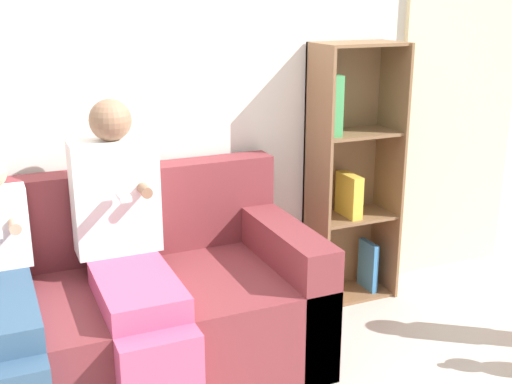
# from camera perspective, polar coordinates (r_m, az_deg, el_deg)

# --- Properties ---
(back_wall) EXTENTS (10.00, 0.06, 2.55)m
(back_wall) POSITION_cam_1_polar(r_m,az_deg,el_deg) (3.40, -12.20, 8.09)
(back_wall) COLOR silver
(back_wall) RESTS_ON ground_plane
(curtain_panel) EXTENTS (0.88, 0.04, 2.30)m
(curtain_panel) POSITION_cam_1_polar(r_m,az_deg,el_deg) (4.36, 17.57, 7.95)
(curtain_panel) COLOR beige
(curtain_panel) RESTS_ON ground_plane
(couch) EXTENTS (1.87, 0.93, 0.95)m
(couch) POSITION_cam_1_polar(r_m,az_deg,el_deg) (3.20, -11.98, -10.68)
(couch) COLOR maroon
(couch) RESTS_ON ground_plane
(adult_seated) EXTENTS (0.40, 0.87, 1.33)m
(adult_seated) POSITION_cam_1_polar(r_m,az_deg,el_deg) (2.97, -11.19, -5.08)
(adult_seated) COLOR #DB4C75
(adult_seated) RESTS_ON ground_plane
(child_seated) EXTENTS (0.29, 0.88, 1.12)m
(child_seated) POSITION_cam_1_polar(r_m,az_deg,el_deg) (2.91, -21.41, -9.06)
(child_seated) COLOR #335170
(child_seated) RESTS_ON ground_plane
(bookshelf) EXTENTS (0.51, 0.31, 1.54)m
(bookshelf) POSITION_cam_1_polar(r_m,az_deg,el_deg) (3.85, 8.13, 1.03)
(bookshelf) COLOR brown
(bookshelf) RESTS_ON ground_plane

